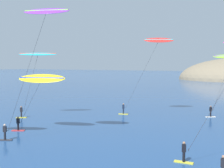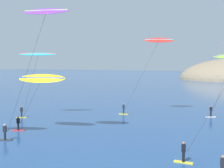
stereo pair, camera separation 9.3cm
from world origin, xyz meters
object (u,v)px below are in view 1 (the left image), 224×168
(kitesurfer_yellow, at_px, (40,82))
(kitesurfer_red, at_px, (156,46))
(kitesurfer_cyan, at_px, (36,60))
(kitesurfer_purple, at_px, (43,22))

(kitesurfer_yellow, bearing_deg, kitesurfer_red, 64.86)
(kitesurfer_red, bearing_deg, kitesurfer_cyan, -143.94)
(kitesurfer_purple, bearing_deg, kitesurfer_cyan, 135.43)
(kitesurfer_red, xyz_separation_m, kitesurfer_purple, (-4.75, -19.99, 1.30))
(kitesurfer_cyan, height_order, kitesurfer_purple, kitesurfer_purple)
(kitesurfer_yellow, bearing_deg, kitesurfer_purple, -43.04)
(kitesurfer_yellow, height_order, kitesurfer_purple, kitesurfer_purple)
(kitesurfer_red, bearing_deg, kitesurfer_purple, -103.38)
(kitesurfer_red, height_order, kitesurfer_purple, kitesurfer_purple)
(kitesurfer_yellow, bearing_deg, kitesurfer_cyan, 134.69)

